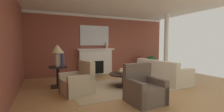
# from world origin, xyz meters

# --- Properties ---
(ground_plane) EXTENTS (8.75, 8.75, 0.00)m
(ground_plane) POSITION_xyz_m (0.00, 0.00, 0.00)
(ground_plane) COLOR tan
(wall_fireplace) EXTENTS (7.33, 0.12, 2.87)m
(wall_fireplace) POSITION_xyz_m (0.00, 3.01, 1.44)
(wall_fireplace) COLOR brown
(wall_fireplace) RESTS_ON ground_plane
(wall_window) EXTENTS (0.12, 6.50, 2.87)m
(wall_window) POSITION_xyz_m (-3.43, 0.30, 1.44)
(wall_window) COLOR brown
(wall_window) RESTS_ON ground_plane
(ceiling_panel) EXTENTS (7.33, 6.50, 0.06)m
(ceiling_panel) POSITION_xyz_m (0.00, 0.30, 2.90)
(ceiling_panel) COLOR white
(crown_moulding) EXTENTS (7.33, 0.08, 0.12)m
(crown_moulding) POSITION_xyz_m (0.00, 2.93, 2.79)
(crown_moulding) COLOR white
(area_rug) EXTENTS (3.58, 2.24, 0.01)m
(area_rug) POSITION_xyz_m (-0.15, 0.29, 0.01)
(area_rug) COLOR tan
(area_rug) RESTS_ON ground_plane
(fireplace) EXTENTS (1.80, 0.35, 1.24)m
(fireplace) POSITION_xyz_m (-0.32, 2.80, 0.58)
(fireplace) COLOR white
(fireplace) RESTS_ON ground_plane
(mantel_mirror) EXTENTS (1.43, 0.04, 0.95)m
(mantel_mirror) POSITION_xyz_m (-0.32, 2.92, 1.86)
(mantel_mirror) COLOR silver
(sofa) EXTENTS (0.97, 2.13, 0.85)m
(sofa) POSITION_xyz_m (1.51, 0.29, 0.30)
(sofa) COLOR beige
(sofa) RESTS_ON ground_plane
(armchair_near_window) EXTENTS (0.95, 0.95, 0.95)m
(armchair_near_window) POSITION_xyz_m (-1.73, 0.17, 0.31)
(armchair_near_window) COLOR #C1B293
(armchair_near_window) RESTS_ON ground_plane
(armchair_facing_fireplace) EXTENTS (0.84, 0.84, 0.95)m
(armchair_facing_fireplace) POSITION_xyz_m (-0.39, -1.22, 0.31)
(armchair_facing_fireplace) COLOR brown
(armchair_facing_fireplace) RESTS_ON ground_plane
(coffee_table) EXTENTS (1.00, 1.00, 0.45)m
(coffee_table) POSITION_xyz_m (-0.15, 0.29, 0.34)
(coffee_table) COLOR black
(coffee_table) RESTS_ON ground_plane
(side_table) EXTENTS (0.56, 0.56, 0.70)m
(side_table) POSITION_xyz_m (-2.20, 1.15, 0.40)
(side_table) COLOR black
(side_table) RESTS_ON ground_plane
(table_lamp) EXTENTS (0.44, 0.44, 0.75)m
(table_lamp) POSITION_xyz_m (-2.20, 1.15, 1.22)
(table_lamp) COLOR beige
(table_lamp) RESTS_ON side_table
(vase_mantel_right) EXTENTS (0.11, 0.11, 0.31)m
(vase_mantel_right) POSITION_xyz_m (0.23, 2.75, 1.39)
(vase_mantel_right) COLOR beige
(vase_mantel_right) RESTS_ON fireplace
(vase_on_side_table) EXTENTS (0.10, 0.10, 0.43)m
(vase_on_side_table) POSITION_xyz_m (-2.05, 1.03, 0.91)
(vase_on_side_table) COLOR navy
(vase_on_side_table) RESTS_ON side_table
(vase_tall_corner) EXTENTS (0.29, 0.29, 0.83)m
(vase_tall_corner) POSITION_xyz_m (2.07, 2.50, 0.42)
(vase_tall_corner) COLOR #9E3328
(vase_tall_corner) RESTS_ON ground_plane
(book_red_cover) EXTENTS (0.27, 0.19, 0.06)m
(book_red_cover) POSITION_xyz_m (-0.12, 0.38, 0.48)
(book_red_cover) COLOR tan
(book_red_cover) RESTS_ON coffee_table
(book_art_folio) EXTENTS (0.23, 0.17, 0.05)m
(book_art_folio) POSITION_xyz_m (-0.23, 0.32, 0.53)
(book_art_folio) COLOR tan
(book_art_folio) RESTS_ON coffee_table
(book_small_novel) EXTENTS (0.22, 0.21, 0.05)m
(book_small_novel) POSITION_xyz_m (-0.10, 0.44, 0.58)
(book_small_novel) COLOR tan
(book_small_novel) RESTS_ON coffee_table
(potted_plant) EXTENTS (0.56, 0.56, 0.83)m
(potted_plant) POSITION_xyz_m (2.67, 2.39, 0.49)
(potted_plant) COLOR #333333
(potted_plant) RESTS_ON ground_plane
(column_white) EXTENTS (0.20, 0.20, 2.87)m
(column_white) POSITION_xyz_m (2.89, 1.56, 1.44)
(column_white) COLOR white
(column_white) RESTS_ON ground_plane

